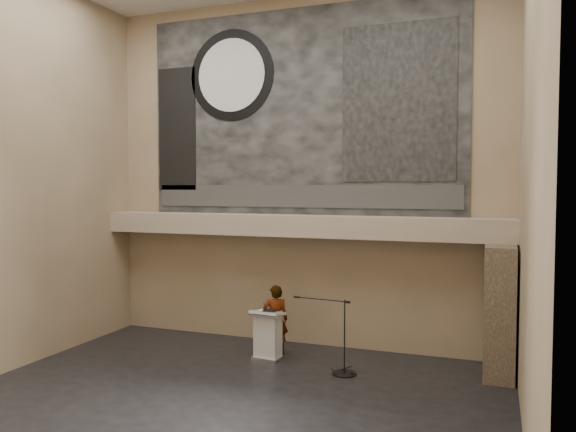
% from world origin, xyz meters
% --- Properties ---
extents(floor, '(10.00, 10.00, 0.00)m').
position_xyz_m(floor, '(0.00, 0.00, 0.00)').
color(floor, black).
rests_on(floor, ground).
extents(wall_back, '(10.00, 0.02, 8.50)m').
position_xyz_m(wall_back, '(0.00, 4.00, 4.25)').
color(wall_back, '#817252').
rests_on(wall_back, floor).
extents(wall_front, '(10.00, 0.02, 8.50)m').
position_xyz_m(wall_front, '(0.00, -4.00, 4.25)').
color(wall_front, '#817252').
rests_on(wall_front, floor).
extents(wall_left, '(0.02, 8.00, 8.50)m').
position_xyz_m(wall_left, '(-5.00, 0.00, 4.25)').
color(wall_left, '#817252').
rests_on(wall_left, floor).
extents(wall_right, '(0.02, 8.00, 8.50)m').
position_xyz_m(wall_right, '(5.00, 0.00, 4.25)').
color(wall_right, '#817252').
rests_on(wall_right, floor).
extents(soffit, '(10.00, 0.80, 0.50)m').
position_xyz_m(soffit, '(0.00, 3.60, 2.95)').
color(soffit, gray).
rests_on(soffit, wall_back).
extents(sprinkler_left, '(0.04, 0.04, 0.06)m').
position_xyz_m(sprinkler_left, '(-1.60, 3.55, 2.67)').
color(sprinkler_left, '#B2893D').
rests_on(sprinkler_left, soffit).
extents(sprinkler_right, '(0.04, 0.04, 0.06)m').
position_xyz_m(sprinkler_right, '(1.90, 3.55, 2.67)').
color(sprinkler_right, '#B2893D').
rests_on(sprinkler_right, soffit).
extents(banner, '(8.00, 0.05, 5.00)m').
position_xyz_m(banner, '(0.00, 3.97, 5.70)').
color(banner, black).
rests_on(banner, wall_back).
extents(banner_text_strip, '(7.76, 0.02, 0.55)m').
position_xyz_m(banner_text_strip, '(0.00, 3.93, 3.65)').
color(banner_text_strip, '#2D2D2D').
rests_on(banner_text_strip, banner).
extents(banner_clock_rim, '(2.30, 0.02, 2.30)m').
position_xyz_m(banner_clock_rim, '(-1.80, 3.93, 6.70)').
color(banner_clock_rim, black).
rests_on(banner_clock_rim, banner).
extents(banner_clock_face, '(1.84, 0.02, 1.84)m').
position_xyz_m(banner_clock_face, '(-1.80, 3.91, 6.70)').
color(banner_clock_face, silver).
rests_on(banner_clock_face, banner).
extents(banner_building_print, '(2.60, 0.02, 3.60)m').
position_xyz_m(banner_building_print, '(2.40, 3.93, 5.80)').
color(banner_building_print, black).
rests_on(banner_building_print, banner).
extents(banner_brick_print, '(1.10, 0.02, 3.20)m').
position_xyz_m(banner_brick_print, '(-3.40, 3.93, 5.40)').
color(banner_brick_print, black).
rests_on(banner_brick_print, banner).
extents(stone_pier, '(0.60, 1.40, 2.70)m').
position_xyz_m(stone_pier, '(4.65, 3.15, 1.35)').
color(stone_pier, '#46382B').
rests_on(stone_pier, floor).
extents(lectern, '(0.74, 0.57, 1.13)m').
position_xyz_m(lectern, '(-0.21, 2.45, 0.55)').
color(lectern, silver).
rests_on(lectern, floor).
extents(binder, '(0.33, 0.29, 0.04)m').
position_xyz_m(binder, '(-0.16, 2.43, 1.12)').
color(binder, black).
rests_on(binder, lectern).
extents(papers, '(0.27, 0.34, 0.00)m').
position_xyz_m(papers, '(-0.34, 2.43, 1.10)').
color(papers, white).
rests_on(papers, lectern).
extents(speaker_person, '(0.70, 0.60, 1.62)m').
position_xyz_m(speaker_person, '(-0.20, 2.90, 0.81)').
color(speaker_person, white).
rests_on(speaker_person, floor).
extents(mic_stand, '(1.41, 0.52, 1.56)m').
position_xyz_m(mic_stand, '(1.61, 2.11, 0.23)').
color(mic_stand, black).
rests_on(mic_stand, floor).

